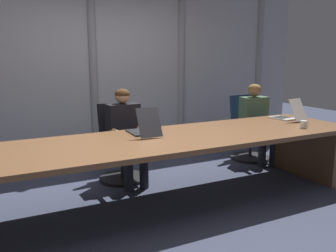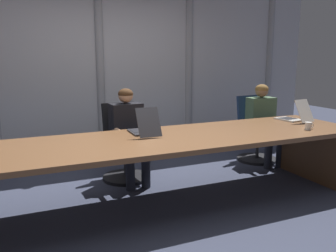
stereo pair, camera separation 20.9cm
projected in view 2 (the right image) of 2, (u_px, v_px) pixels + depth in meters
ground_plane at (151, 207)px, 3.79m from camera, size 15.14×15.14×0.00m
conference_table at (151, 151)px, 3.67m from camera, size 4.90×1.15×0.74m
curtain_backdrop at (101, 72)px, 5.39m from camera, size 7.57×0.17×2.66m
laptop_left_mid at (144, 129)px, 3.86m from camera, size 0.26×0.51×0.31m
laptop_center at (294, 117)px, 4.65m from camera, size 0.28×0.49×0.29m
office_chair_left_mid at (124, 151)px, 4.62m from camera, size 0.60×0.60×0.97m
office_chair_center at (255, 136)px, 5.45m from camera, size 0.60×0.60×0.98m
person_left_mid at (129, 130)px, 4.43m from camera, size 0.42×0.56×1.18m
person_center at (264, 119)px, 5.25m from camera, size 0.44×0.57×1.16m
coffee_mug_near at (309, 126)px, 4.10m from camera, size 0.12×0.08×0.09m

